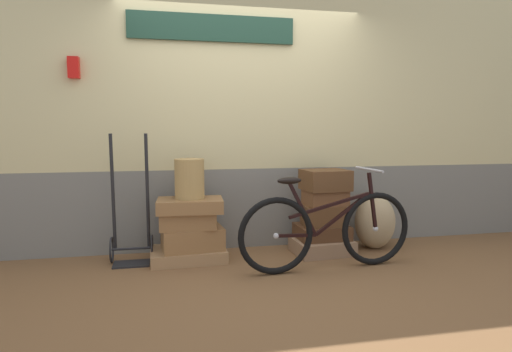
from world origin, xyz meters
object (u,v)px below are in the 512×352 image
Objects in this scene: suitcase_0 at (188,254)px; suitcase_8 at (325,180)px; suitcase_4 at (322,246)px; suitcase_7 at (325,198)px; wicker_basket at (190,179)px; suitcase_3 at (190,205)px; luggage_trolley at (131,231)px; burlap_sack at (375,222)px; suitcase_5 at (322,232)px; suitcase_2 at (188,220)px; suitcase_6 at (323,215)px; suitcase_1 at (192,238)px; bicycle at (327,230)px.

suitcase_8 is at bearing -2.02° from suitcase_0.
suitcase_4 is 0.68m from suitcase_8.
suitcase_8 reaches higher than suitcase_7.
wicker_basket reaches higher than suitcase_8.
luggage_trolley reaches higher than suitcase_3.
suitcase_4 is 0.50m from suitcase_7.
suitcase_3 is 1.96m from burlap_sack.
luggage_trolley is (-1.89, 0.05, 0.09)m from suitcase_5.
wicker_basket is at bearing 16.08° from suitcase_2.
suitcase_5 is at bearing -1.65° from luggage_trolley.
suitcase_2 is at bearing -166.20° from wicker_basket.
suitcase_6 is at bearing 2.79° from suitcase_2.
suitcase_7 is (0.04, 0.03, 0.50)m from suitcase_4.
suitcase_1 is 1.11× the size of suitcase_5.
suitcase_1 is 1.34m from suitcase_6.
suitcase_8 is at bearing 71.34° from bicycle.
suitcase_4 is at bearing -114.18° from suitcase_6.
suitcase_7 is (1.36, 0.03, 0.02)m from suitcase_3.
suitcase_5 is 0.36m from suitcase_7.
bicycle is at bearing -107.06° from suitcase_5.
suitcase_3 is 1.41m from suitcase_4.
suitcase_6 is at bearing 4.43° from suitcase_3.
suitcase_3 is at bearing -174.43° from suitcase_6.
suitcase_2 is at bearing -175.10° from suitcase_6.
bicycle is (-0.16, -0.52, -0.03)m from suitcase_6.
luggage_trolley reaches higher than suitcase_6.
burlap_sack is (0.60, 0.02, 0.07)m from suitcase_5.
suitcase_4 is at bearing 74.05° from bicycle.
suitcase_2 is at bearing 157.29° from bicycle.
luggage_trolley is (-1.89, 0.07, -0.08)m from suitcase_6.
luggage_trolley reaches higher than suitcase_5.
suitcase_5 is at bearing -177.98° from burlap_sack.
suitcase_2 is 0.39m from wicker_basket.
suitcase_4 is 1.51m from wicker_basket.
suitcase_6 is at bearing -2.05° from luggage_trolley.
suitcase_0 is 1.25× the size of burlap_sack.
suitcase_8 is (1.39, 0.02, 0.34)m from suitcase_2.
suitcase_0 is at bearing 174.27° from suitcase_8.
suitcase_1 is at bearing -6.69° from luggage_trolley.
suitcase_2 is at bearing 179.94° from suitcase_5.
suitcase_7 reaches higher than suitcase_2.
suitcase_0 is 0.35m from suitcase_2.
suitcase_2 is 1.02× the size of suitcase_5.
luggage_trolley reaches higher than suitcase_7.
suitcase_1 reaches higher than suitcase_4.
wicker_basket reaches higher than suitcase_1.
suitcase_0 is 1.37m from suitcase_5.
suitcase_7 is (1.39, -0.01, 0.51)m from suitcase_0.
suitcase_3 is at bearing -60.93° from suitcase_0.
suitcase_6 is 0.72× the size of burlap_sack.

